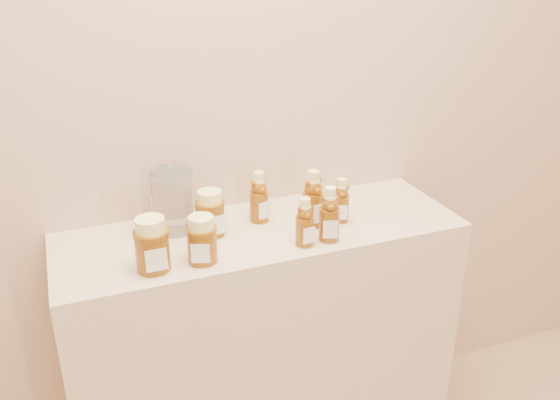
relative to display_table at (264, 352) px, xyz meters
name	(u,v)px	position (x,y,z in m)	size (l,w,h in m)	color
wall_back	(237,64)	(0.00, 0.20, 0.90)	(3.50, 0.02, 2.70)	tan
display_table	(264,352)	(0.00, 0.00, 0.00)	(1.20, 0.40, 0.90)	#C3AD8F
bear_bottle_back_left	(259,194)	(0.01, 0.06, 0.54)	(0.06, 0.06, 0.18)	#643407
bear_bottle_back_mid	(313,195)	(0.15, -0.03, 0.55)	(0.07, 0.07, 0.20)	#643407
bear_bottle_back_right	(341,197)	(0.24, -0.03, 0.53)	(0.05, 0.05, 0.15)	#643407
bear_bottle_front_left	(305,219)	(0.08, -0.13, 0.53)	(0.05, 0.05, 0.16)	#643407
bear_bottle_front_right	(330,210)	(0.16, -0.13, 0.54)	(0.06, 0.06, 0.18)	#643407
honey_jar_left	(152,244)	(-0.34, -0.11, 0.52)	(0.09, 0.09, 0.15)	#643407
honey_jar_back	(210,213)	(-0.15, 0.03, 0.52)	(0.09, 0.09, 0.14)	#643407
honey_jar_front	(202,239)	(-0.21, -0.12, 0.52)	(0.08, 0.08, 0.13)	#643407
glass_canister	(172,198)	(-0.24, 0.10, 0.55)	(0.13, 0.13, 0.20)	white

